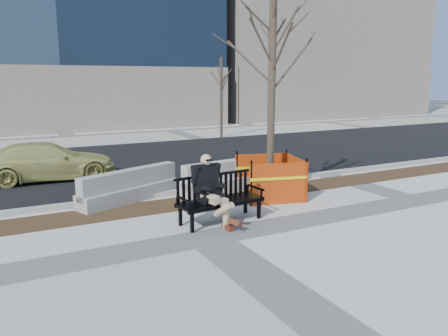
{
  "coord_description": "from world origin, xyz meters",
  "views": [
    {
      "loc": [
        -3.67,
        -7.81,
        3.21
      ],
      "look_at": [
        1.11,
        1.38,
        1.11
      ],
      "focal_mm": 35.34,
      "sensor_mm": 36.0,
      "label": 1
    }
  ],
  "objects_px": {
    "seated_man": "(209,223)",
    "tree_fence": "(269,197)",
    "bench": "(221,222)",
    "jersey_barrier_right": "(232,191)",
    "jersey_barrier_left": "(130,201)",
    "sedan": "(49,180)"
  },
  "relations": [
    {
      "from": "seated_man",
      "to": "jersey_barrier_left",
      "type": "height_order",
      "value": "seated_man"
    },
    {
      "from": "bench",
      "to": "seated_man",
      "type": "relative_size",
      "value": 1.29
    },
    {
      "from": "jersey_barrier_left",
      "to": "jersey_barrier_right",
      "type": "xyz_separation_m",
      "value": [
        2.94,
        -0.32,
        0.0
      ]
    },
    {
      "from": "tree_fence",
      "to": "jersey_barrier_left",
      "type": "xyz_separation_m",
      "value": [
        -3.53,
        1.39,
        0.0
      ]
    },
    {
      "from": "jersey_barrier_left",
      "to": "jersey_barrier_right",
      "type": "height_order",
      "value": "jersey_barrier_right"
    },
    {
      "from": "seated_man",
      "to": "jersey_barrier_left",
      "type": "bearing_deg",
      "value": 105.9
    },
    {
      "from": "tree_fence",
      "to": "sedan",
      "type": "height_order",
      "value": "tree_fence"
    },
    {
      "from": "bench",
      "to": "seated_man",
      "type": "xyz_separation_m",
      "value": [
        -0.28,
        0.03,
        0.0
      ]
    },
    {
      "from": "tree_fence",
      "to": "bench",
      "type": "bearing_deg",
      "value": -149.07
    },
    {
      "from": "tree_fence",
      "to": "jersey_barrier_left",
      "type": "height_order",
      "value": "tree_fence"
    },
    {
      "from": "bench",
      "to": "tree_fence",
      "type": "relative_size",
      "value": 0.34
    },
    {
      "from": "sedan",
      "to": "jersey_barrier_left",
      "type": "distance_m",
      "value": 4.05
    },
    {
      "from": "sedan",
      "to": "jersey_barrier_right",
      "type": "relative_size",
      "value": 1.3
    },
    {
      "from": "sedan",
      "to": "jersey_barrier_right",
      "type": "distance_m",
      "value": 6.1
    },
    {
      "from": "bench",
      "to": "seated_man",
      "type": "distance_m",
      "value": 0.28
    },
    {
      "from": "seated_man",
      "to": "tree_fence",
      "type": "height_order",
      "value": "tree_fence"
    },
    {
      "from": "bench",
      "to": "jersey_barrier_right",
      "type": "height_order",
      "value": "bench"
    },
    {
      "from": "seated_man",
      "to": "sedan",
      "type": "bearing_deg",
      "value": 107.32
    },
    {
      "from": "seated_man",
      "to": "sedan",
      "type": "xyz_separation_m",
      "value": [
        -2.71,
        6.38,
        0.0
      ]
    },
    {
      "from": "sedan",
      "to": "jersey_barrier_left",
      "type": "bearing_deg",
      "value": -152.98
    },
    {
      "from": "tree_fence",
      "to": "jersey_barrier_right",
      "type": "xyz_separation_m",
      "value": [
        -0.59,
        1.07,
        0.0
      ]
    },
    {
      "from": "bench",
      "to": "sedan",
      "type": "distance_m",
      "value": 7.07
    }
  ]
}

